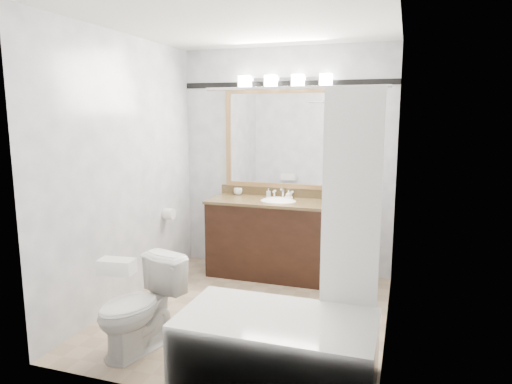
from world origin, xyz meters
TOP-DOWN VIEW (x-y plane):
  - room at (0.00, 0.00)m, footprint 2.42×2.62m
  - vanity at (0.00, 1.02)m, footprint 1.53×0.58m
  - mirror at (0.00, 1.28)m, footprint 1.40×0.04m
  - vanity_light_bar at (0.00, 1.23)m, footprint 1.02×0.14m
  - accent_stripe at (0.00, 1.29)m, footprint 2.40×0.01m
  - bathtub at (0.55, -0.90)m, footprint 1.30×0.75m
  - tp_roll at (-1.14, 0.66)m, footprint 0.11×0.12m
  - toilet at (-0.55, -0.87)m, footprint 0.57×0.77m
  - tissue_box at (-0.55, -1.12)m, footprint 0.26×0.16m
  - coffee_maker at (0.65, 0.96)m, footprint 0.17×0.22m
  - cup_left at (-0.54, 1.22)m, footprint 0.12×0.12m
  - soap_bottle_a at (-0.16, 1.19)m, footprint 0.05×0.06m
  - soap_bottle_b at (0.07, 1.20)m, footprint 0.08×0.08m
  - soap_bar at (0.08, 1.13)m, footprint 0.09×0.06m

SIDE VIEW (x-z plane):
  - bathtub at x=0.55m, z-range -0.70..1.26m
  - toilet at x=-0.55m, z-range 0.00..0.70m
  - vanity at x=0.00m, z-range -0.04..0.93m
  - tp_roll at x=-1.14m, z-range 0.64..0.76m
  - tissue_box at x=-0.55m, z-range 0.70..0.80m
  - soap_bar at x=0.08m, z-range 0.85..0.88m
  - cup_left at x=-0.54m, z-range 0.85..0.93m
  - soap_bottle_b at x=0.07m, z-range 0.85..0.94m
  - soap_bottle_a at x=-0.16m, z-range 0.85..0.95m
  - coffee_maker at x=0.65m, z-range 0.85..1.19m
  - room at x=0.00m, z-range -0.01..2.51m
  - mirror at x=0.00m, z-range 0.95..2.05m
  - accent_stripe at x=0.00m, z-range 2.07..2.13m
  - vanity_light_bar at x=0.00m, z-range 2.07..2.19m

